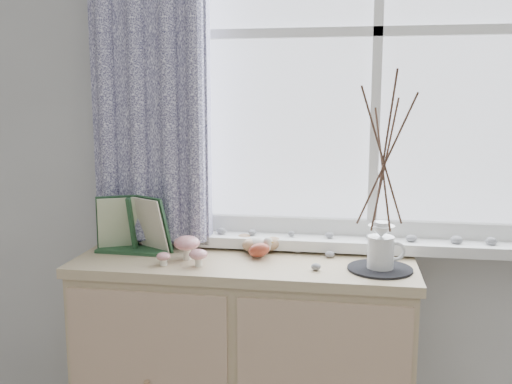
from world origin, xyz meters
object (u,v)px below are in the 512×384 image
at_px(sideboard, 245,370).
at_px(toadstool_cluster, 187,248).
at_px(twig_pitcher, 384,156).
at_px(botanical_book, 130,225).

relative_size(sideboard, toadstool_cluster, 6.82).
distance_m(sideboard, twig_pitcher, 0.93).
xyz_separation_m(sideboard, twig_pitcher, (0.47, -0.06, 0.80)).
distance_m(sideboard, toadstool_cluster, 0.52).
height_order(sideboard, toadstool_cluster, toadstool_cluster).
bearing_deg(twig_pitcher, toadstool_cluster, 170.23).
bearing_deg(botanical_book, sideboard, 2.63).
height_order(sideboard, botanical_book, botanical_book).
bearing_deg(sideboard, twig_pitcher, -7.05).
height_order(toadstool_cluster, twig_pitcher, twig_pitcher).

